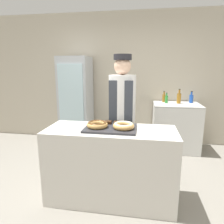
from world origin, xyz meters
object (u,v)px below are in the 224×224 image
at_px(donut_chocolate_glaze, 97,124).
at_px(baker_person, 122,115).
at_px(brownie_back_left, 108,122).
at_px(bottle_amber, 179,98).
at_px(bottle_amber_b, 164,98).
at_px(serving_tray, 111,128).
at_px(brownie_back_right, 117,123).
at_px(donut_light_glaze, 124,125).
at_px(bottle_blue, 191,98).
at_px(chest_freezer, 175,127).
at_px(beverage_fridge, 76,102).
at_px(bottle_green, 166,99).

relative_size(donut_chocolate_glaze, baker_person, 0.14).
xyz_separation_m(brownie_back_left, baker_person, (0.12, 0.41, 0.00)).
bearing_deg(bottle_amber, bottle_amber_b, 154.50).
bearing_deg(serving_tray, brownie_back_right, 69.29).
distance_m(serving_tray, donut_light_glaze, 0.16).
distance_m(serving_tray, bottle_blue, 2.30).
distance_m(brownie_back_left, chest_freezer, 1.97).
xyz_separation_m(brownie_back_left, bottle_amber_b, (0.82, 1.78, 0.07)).
height_order(baker_person, beverage_fridge, beverage_fridge).
xyz_separation_m(serving_tray, bottle_green, (0.80, 1.80, 0.09)).
xyz_separation_m(bottle_green, bottle_amber_b, (-0.04, 0.12, 0.01)).
relative_size(bottle_green, bottle_blue, 0.88).
height_order(baker_person, bottle_blue, baker_person).
bearing_deg(serving_tray, beverage_fridge, 120.29).
relative_size(baker_person, beverage_fridge, 0.97).
bearing_deg(donut_chocolate_glaze, brownie_back_left, 59.86).
xyz_separation_m(baker_person, bottle_blue, (1.21, 1.35, 0.07)).
bearing_deg(beverage_fridge, brownie_back_left, -58.93).
xyz_separation_m(donut_light_glaze, beverage_fridge, (-1.16, 1.76, -0.05)).
distance_m(brownie_back_left, bottle_blue, 2.21).
height_order(serving_tray, bottle_blue, bottle_blue).
bearing_deg(brownie_back_right, serving_tray, -110.71).
relative_size(chest_freezer, bottle_green, 4.51).
bearing_deg(bottle_amber_b, bottle_blue, -2.57).
bearing_deg(beverage_fridge, bottle_green, 2.26).
xyz_separation_m(donut_light_glaze, brownie_back_right, (-0.10, 0.17, -0.02)).
bearing_deg(baker_person, serving_tray, -97.08).
relative_size(donut_chocolate_glaze, bottle_blue, 1.04).
bearing_deg(brownie_back_left, bottle_amber_b, 65.36).
distance_m(donut_light_glaze, brownie_back_right, 0.19).
relative_size(donut_chocolate_glaze, bottle_green, 1.19).
height_order(brownie_back_right, chest_freezer, brownie_back_right).
bearing_deg(brownie_back_right, beverage_fridge, 123.85).
height_order(beverage_fridge, bottle_amber_b, beverage_fridge).
relative_size(bottle_blue, bottle_amber_b, 1.05).
height_order(brownie_back_left, bottle_blue, bottle_blue).
bearing_deg(bottle_blue, donut_chocolate_glaze, -126.63).
height_order(bottle_blue, bottle_amber_b, bottle_blue).
bearing_deg(baker_person, bottle_blue, 48.06).
height_order(serving_tray, chest_freezer, serving_tray).
bearing_deg(bottle_amber, bottle_green, 178.84).
relative_size(bottle_green, bottle_amber_b, 0.92).
bearing_deg(donut_light_glaze, bottle_green, 70.40).
bearing_deg(bottle_blue, brownie_back_left, -127.20).
distance_m(beverage_fridge, bottle_amber, 2.05).
bearing_deg(bottle_green, beverage_fridge, -177.74).
bearing_deg(brownie_back_right, donut_light_glaze, -59.86).
bearing_deg(bottle_blue, chest_freezer, -150.19).
height_order(donut_chocolate_glaze, bottle_blue, bottle_blue).
height_order(baker_person, bottle_amber_b, baker_person).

